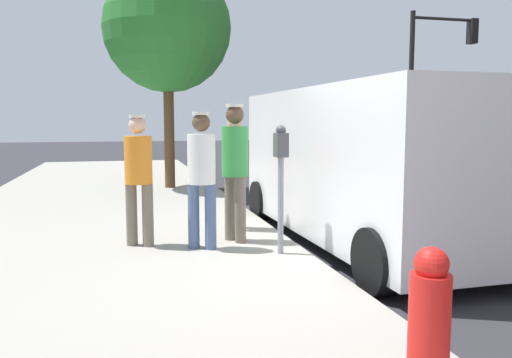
# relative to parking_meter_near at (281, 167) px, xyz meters

# --- Properties ---
(ground_plane) EXTENTS (80.00, 80.00, 0.00)m
(ground_plane) POSITION_rel_parking_meter_near_xyz_m (-1.35, 0.57, -1.18)
(ground_plane) COLOR #2D2D33
(sidewalk_slab) EXTENTS (5.00, 32.00, 0.15)m
(sidewalk_slab) POSITION_rel_parking_meter_near_xyz_m (2.15, 0.57, -1.11)
(sidewalk_slab) COLOR #9E998E
(sidewalk_slab) RESTS_ON ground
(parking_meter_near) EXTENTS (0.14, 0.18, 1.52)m
(parking_meter_near) POSITION_rel_parking_meter_near_xyz_m (0.00, 0.00, 0.00)
(parking_meter_near) COLOR gray
(parking_meter_near) RESTS_ON sidewalk_slab
(pedestrian_in_white) EXTENTS (0.34, 0.34, 1.68)m
(pedestrian_in_white) POSITION_rel_parking_meter_near_xyz_m (0.86, -0.47, -0.07)
(pedestrian_in_white) COLOR #4C608C
(pedestrian_in_white) RESTS_ON sidewalk_slab
(pedestrian_in_orange) EXTENTS (0.34, 0.34, 1.65)m
(pedestrian_in_orange) POSITION_rel_parking_meter_near_xyz_m (1.60, -0.81, -0.09)
(pedestrian_in_orange) COLOR #726656
(pedestrian_in_orange) RESTS_ON sidewalk_slab
(pedestrian_in_red) EXTENTS (0.34, 0.36, 1.66)m
(pedestrian_in_red) POSITION_rel_parking_meter_near_xyz_m (0.22, -1.53, -0.08)
(pedestrian_in_red) COLOR #726656
(pedestrian_in_red) RESTS_ON sidewalk_slab
(pedestrian_in_green) EXTENTS (0.34, 0.34, 1.78)m
(pedestrian_in_green) POSITION_rel_parking_meter_near_xyz_m (0.39, -0.77, -0.00)
(pedestrian_in_green) COLOR #726656
(pedestrian_in_green) RESTS_ON sidewalk_slab
(parked_van) EXTENTS (2.24, 5.25, 2.15)m
(parked_van) POSITION_rel_parking_meter_near_xyz_m (-1.50, -0.84, -0.03)
(parked_van) COLOR white
(parked_van) RESTS_ON ground
(traffic_light_corner) EXTENTS (2.48, 0.42, 5.20)m
(traffic_light_corner) POSITION_rel_parking_meter_near_xyz_m (-8.14, -9.60, 2.34)
(traffic_light_corner) COLOR black
(traffic_light_corner) RESTS_ON ground
(street_tree) EXTENTS (2.94, 2.94, 5.16)m
(street_tree) POSITION_rel_parking_meter_near_xyz_m (0.72, -6.64, 2.64)
(street_tree) COLOR brown
(street_tree) RESTS_ON sidewalk_slab
(fire_hydrant) EXTENTS (0.24, 0.24, 0.86)m
(fire_hydrant) POSITION_rel_parking_meter_near_xyz_m (0.10, 3.28, -0.61)
(fire_hydrant) COLOR red
(fire_hydrant) RESTS_ON sidewalk_slab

